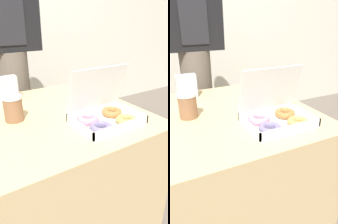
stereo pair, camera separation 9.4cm
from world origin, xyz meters
TOP-DOWN VIEW (x-y plane):
  - ground_plane at (0.00, 0.00)m, footprint 14.00×14.00m
  - table at (0.00, 0.00)m, footprint 0.95×0.89m
  - donut_box at (0.20, -0.23)m, footprint 0.31×0.24m
  - coffee_cup at (-0.15, 0.02)m, footprint 0.09×0.09m
  - napkin_holder at (-0.09, 0.32)m, footprint 0.12×0.05m
  - person_customer at (0.05, 0.68)m, footprint 0.42×0.23m

SIDE VIEW (x-z plane):
  - ground_plane at x=0.00m, z-range 0.00..0.00m
  - table at x=0.00m, z-range 0.00..0.70m
  - donut_box at x=0.20m, z-range 0.62..0.87m
  - coffee_cup at x=-0.15m, z-range 0.71..0.83m
  - napkin_holder at x=-0.09m, z-range 0.70..0.85m
  - person_customer at x=0.05m, z-range 0.09..1.86m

